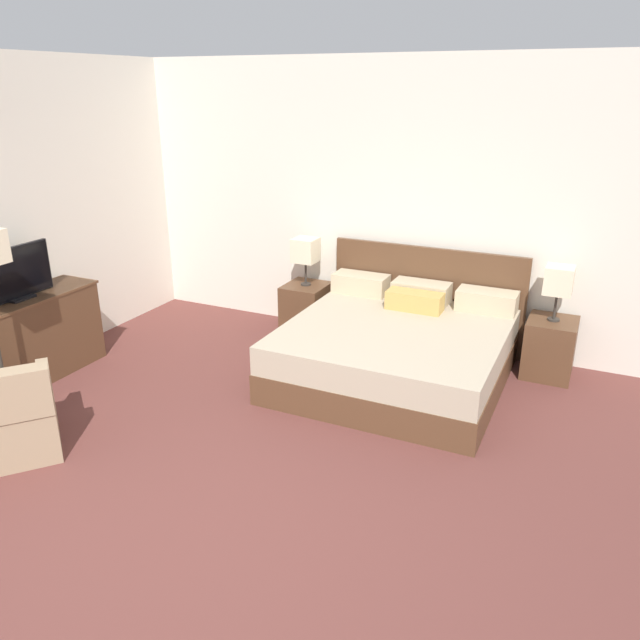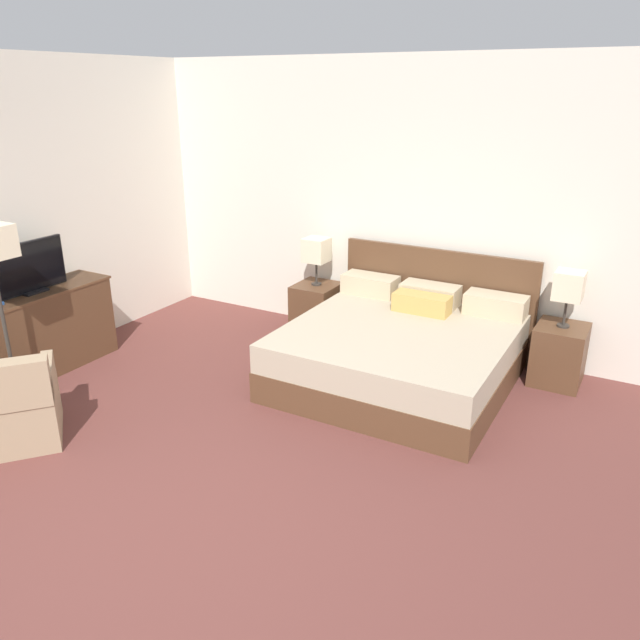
% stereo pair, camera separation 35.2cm
% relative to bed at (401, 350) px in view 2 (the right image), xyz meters
% --- Properties ---
extents(ground_plane, '(11.21, 11.21, 0.00)m').
position_rel_bed_xyz_m(ground_plane, '(-0.35, -2.77, -0.30)').
color(ground_plane, brown).
extents(wall_back, '(7.15, 0.06, 2.88)m').
position_rel_bed_xyz_m(wall_back, '(-0.35, 1.00, 1.14)').
color(wall_back, silver).
rests_on(wall_back, ground).
extents(wall_left, '(0.06, 5.54, 2.88)m').
position_rel_bed_xyz_m(wall_left, '(-3.35, -1.20, 1.14)').
color(wall_left, silver).
rests_on(wall_left, ground).
extents(bed, '(2.01, 1.98, 1.05)m').
position_rel_bed_xyz_m(bed, '(0.00, 0.00, 0.00)').
color(bed, brown).
rests_on(bed, ground).
extents(nightstand_left, '(0.44, 0.48, 0.55)m').
position_rel_bed_xyz_m(nightstand_left, '(-1.28, 0.67, -0.02)').
color(nightstand_left, brown).
rests_on(nightstand_left, ground).
extents(nightstand_right, '(0.44, 0.48, 0.55)m').
position_rel_bed_xyz_m(nightstand_right, '(1.28, 0.67, -0.02)').
color(nightstand_right, brown).
rests_on(nightstand_right, ground).
extents(table_lamp_left, '(0.25, 0.25, 0.52)m').
position_rel_bed_xyz_m(table_lamp_left, '(-1.28, 0.67, 0.63)').
color(table_lamp_left, '#332D28').
rests_on(table_lamp_left, nightstand_left).
extents(table_lamp_right, '(0.25, 0.25, 0.52)m').
position_rel_bed_xyz_m(table_lamp_right, '(1.28, 0.67, 0.63)').
color(table_lamp_right, '#332D28').
rests_on(table_lamp_right, nightstand_right).
extents(dresser, '(0.46, 1.36, 0.80)m').
position_rel_bed_xyz_m(dresser, '(-3.07, -1.44, 0.11)').
color(dresser, brown).
rests_on(dresser, ground).
extents(tv, '(0.18, 0.74, 0.47)m').
position_rel_bed_xyz_m(tv, '(-3.06, -1.49, 0.73)').
color(tv, black).
rests_on(tv, dresser).
extents(armchair_by_window, '(0.97, 0.96, 0.76)m').
position_rel_bed_xyz_m(armchair_by_window, '(-2.19, -2.46, -0.01)').
color(armchair_by_window, '#9E8466').
rests_on(armchair_by_window, ground).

